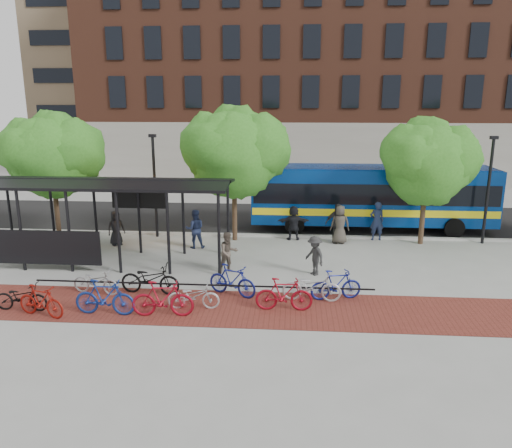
# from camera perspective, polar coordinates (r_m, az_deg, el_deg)

# --- Properties ---
(ground) EXTENTS (160.00, 160.00, 0.00)m
(ground) POSITION_cam_1_polar(r_m,az_deg,el_deg) (21.42, 4.55, -4.38)
(ground) COLOR #9E9E99
(ground) RESTS_ON ground
(asphalt_street) EXTENTS (160.00, 8.00, 0.01)m
(asphalt_street) POSITION_cam_1_polar(r_m,az_deg,el_deg) (29.12, 4.54, 0.61)
(asphalt_street) COLOR black
(asphalt_street) RESTS_ON ground
(curb) EXTENTS (160.00, 0.25, 0.12)m
(curb) POSITION_cam_1_polar(r_m,az_deg,el_deg) (25.23, 4.55, -1.37)
(curb) COLOR #B7B7B2
(curb) RESTS_ON ground
(brick_strip) EXTENTS (24.00, 3.00, 0.01)m
(brick_strip) POSITION_cam_1_polar(r_m,az_deg,el_deg) (16.85, -2.36, -9.59)
(brick_strip) COLOR maroon
(brick_strip) RESTS_ON ground
(bike_rack_rail) EXTENTS (12.00, 0.05, 0.95)m
(bike_rack_rail) POSITION_cam_1_polar(r_m,az_deg,el_deg) (17.86, -6.21, -8.27)
(bike_rack_rail) COLOR black
(bike_rack_rail) RESTS_ON ground
(building_brick) EXTENTS (55.00, 14.00, 20.00)m
(building_brick) POSITION_cam_1_polar(r_m,az_deg,el_deg) (47.53, 17.52, 17.37)
(building_brick) COLOR brown
(building_brick) RESTS_ON ground
(building_tower) EXTENTS (22.00, 22.00, 30.00)m
(building_tower) POSITION_cam_1_polar(r_m,az_deg,el_deg) (62.91, -11.02, 21.37)
(building_tower) COLOR #7A664C
(building_tower) RESTS_ON ground
(bus_shelter) EXTENTS (10.60, 3.07, 3.60)m
(bus_shelter) POSITION_cam_1_polar(r_m,az_deg,el_deg) (21.73, -17.31, 3.46)
(bus_shelter) COLOR black
(bus_shelter) RESTS_ON ground
(tree_a) EXTENTS (4.90, 4.00, 6.18)m
(tree_a) POSITION_cam_1_polar(r_m,az_deg,el_deg) (26.56, -22.15, 7.60)
(tree_a) COLOR #382619
(tree_a) RESTS_ON ground
(tree_b) EXTENTS (5.15, 4.20, 6.47)m
(tree_b) POSITION_cam_1_polar(r_m,az_deg,el_deg) (23.95, -2.29, 8.54)
(tree_b) COLOR #382619
(tree_b) RESTS_ON ground
(tree_c) EXTENTS (4.66, 3.80, 5.92)m
(tree_c) POSITION_cam_1_polar(r_m,az_deg,el_deg) (24.63, 19.15, 6.99)
(tree_c) COLOR #382619
(tree_c) RESTS_ON ground
(lamp_post_left) EXTENTS (0.35, 0.20, 5.12)m
(lamp_post_left) POSITION_cam_1_polar(r_m,az_deg,el_deg) (25.21, -11.50, 4.63)
(lamp_post_left) COLOR black
(lamp_post_left) RESTS_ON ground
(lamp_post_right) EXTENTS (0.35, 0.20, 5.12)m
(lamp_post_right) POSITION_cam_1_polar(r_m,az_deg,el_deg) (25.92, 25.03, 3.84)
(lamp_post_right) COLOR black
(lamp_post_right) RESTS_ON ground
(bus) EXTENTS (12.47, 3.02, 3.37)m
(bus) POSITION_cam_1_polar(r_m,az_deg,el_deg) (26.94, 13.02, 3.38)
(bus) COLOR navy
(bus) RESTS_ON ground
(bike_0) EXTENTS (1.77, 0.63, 0.93)m
(bike_0) POSITION_cam_1_polar(r_m,az_deg,el_deg) (18.21, -25.25, -7.57)
(bike_0) COLOR black
(bike_0) RESTS_ON ground
(bike_1) EXTENTS (1.82, 0.97, 1.05)m
(bike_1) POSITION_cam_1_polar(r_m,az_deg,el_deg) (17.45, -23.39, -8.09)
(bike_1) COLOR maroon
(bike_1) RESTS_ON ground
(bike_2) EXTENTS (1.87, 0.93, 0.94)m
(bike_2) POSITION_cam_1_polar(r_m,az_deg,el_deg) (18.75, -17.83, -6.25)
(bike_2) COLOR #A4A4A6
(bike_2) RESTS_ON ground
(bike_3) EXTENTS (2.00, 0.63, 1.19)m
(bike_3) POSITION_cam_1_polar(r_m,az_deg,el_deg) (16.86, -16.91, -8.03)
(bike_3) COLOR navy
(bike_3) RESTS_ON ground
(bike_4) EXTENTS (2.23, 0.95, 1.14)m
(bike_4) POSITION_cam_1_polar(r_m,az_deg,el_deg) (18.21, -12.02, -6.13)
(bike_4) COLOR black
(bike_4) RESTS_ON ground
(bike_5) EXTENTS (2.02, 0.68, 1.20)m
(bike_5) POSITION_cam_1_polar(r_m,az_deg,el_deg) (16.30, -10.62, -8.41)
(bike_5) COLOR maroon
(bike_5) RESTS_ON ground
(bike_6) EXTENTS (1.76, 0.72, 0.90)m
(bike_6) POSITION_cam_1_polar(r_m,az_deg,el_deg) (16.77, -7.15, -8.15)
(bike_6) COLOR #B9B9BB
(bike_6) RESTS_ON ground
(bike_7) EXTENTS (1.94, 1.28, 1.14)m
(bike_7) POSITION_cam_1_polar(r_m,az_deg,el_deg) (17.68, -2.74, -6.45)
(bike_7) COLOR navy
(bike_7) RESTS_ON ground
(bike_9) EXTENTS (1.89, 0.56, 1.13)m
(bike_9) POSITION_cam_1_polar(r_m,az_deg,el_deg) (16.49, 3.21, -8.04)
(bike_9) COLOR maroon
(bike_9) RESTS_ON ground
(bike_10) EXTENTS (2.05, 0.80, 1.06)m
(bike_10) POSITION_cam_1_polar(r_m,az_deg,el_deg) (17.34, 6.37, -7.09)
(bike_10) COLOR #B7B7B9
(bike_10) RESTS_ON ground
(bike_11) EXTENTS (1.87, 0.91, 1.08)m
(bike_11) POSITION_cam_1_polar(r_m,az_deg,el_deg) (17.56, 9.12, -6.87)
(bike_11) COLOR navy
(bike_11) RESTS_ON ground
(pedestrian_0) EXTENTS (0.97, 0.93, 1.67)m
(pedestrian_0) POSITION_cam_1_polar(r_m,az_deg,el_deg) (24.55, -15.72, -0.43)
(pedestrian_0) COLOR black
(pedestrian_0) RESTS_ON ground
(pedestrian_2) EXTENTS (1.02, 0.88, 1.83)m
(pedestrian_2) POSITION_cam_1_polar(r_m,az_deg,el_deg) (23.32, -6.99, -0.56)
(pedestrian_2) COLOR #20294A
(pedestrian_2) RESTS_ON ground
(pedestrian_4) EXTENTS (1.20, 0.69, 1.92)m
(pedestrian_4) POSITION_cam_1_polar(r_m,az_deg,el_deg) (24.30, 9.20, 0.08)
(pedestrian_4) COLOR #262626
(pedestrian_4) RESTS_ON ground
(pedestrian_5) EXTENTS (1.63, 0.65, 1.71)m
(pedestrian_5) POSITION_cam_1_polar(r_m,az_deg,el_deg) (24.60, 4.32, 0.14)
(pedestrian_5) COLOR black
(pedestrian_5) RESTS_ON ground
(pedestrian_6) EXTENTS (0.92, 0.60, 1.87)m
(pedestrian_6) POSITION_cam_1_polar(r_m,az_deg,el_deg) (24.21, 9.57, -0.05)
(pedestrian_6) COLOR #413B34
(pedestrian_6) RESTS_ON ground
(pedestrian_7) EXTENTS (0.75, 0.54, 1.92)m
(pedestrian_7) POSITION_cam_1_polar(r_m,az_deg,el_deg) (25.15, 13.64, 0.33)
(pedestrian_7) COLOR #1E2847
(pedestrian_7) RESTS_ON ground
(pedestrian_8) EXTENTS (1.02, 0.96, 1.66)m
(pedestrian_8) POSITION_cam_1_polar(r_m,az_deg,el_deg) (19.90, -3.17, -3.29)
(pedestrian_8) COLOR brown
(pedestrian_8) RESTS_ON ground
(pedestrian_9) EXTENTS (1.06, 1.17, 1.58)m
(pedestrian_9) POSITION_cam_1_polar(r_m,az_deg,el_deg) (19.78, 6.71, -3.61)
(pedestrian_9) COLOR #2A2A2A
(pedestrian_9) RESTS_ON ground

